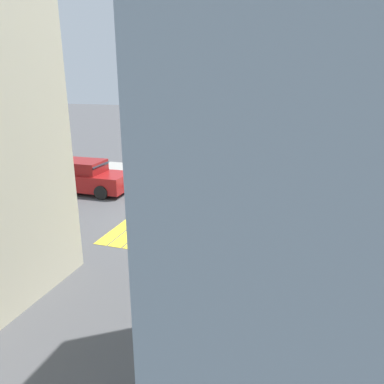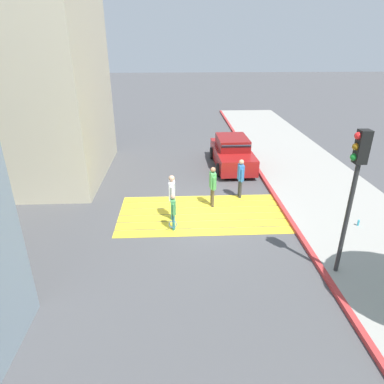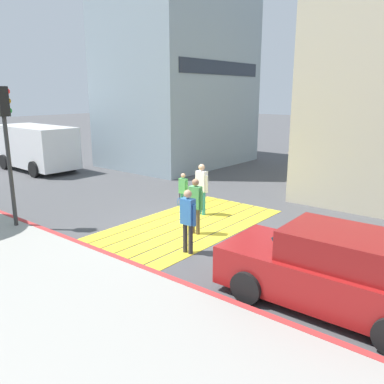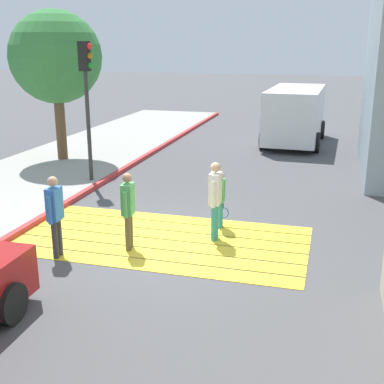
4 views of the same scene
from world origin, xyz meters
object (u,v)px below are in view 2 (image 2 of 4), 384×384
at_px(pedestrian_adult_lead, 172,194).
at_px(pedestrian_child_with_racket, 173,210).
at_px(water_bottle, 358,223).
at_px(traffic_light_corner, 355,177).
at_px(car_parked_near_curb, 232,153).
at_px(pedestrian_adult_side, 213,184).
at_px(pedestrian_adult_trailing, 241,176).

bearing_deg(pedestrian_adult_lead, pedestrian_child_with_racket, 93.11).
bearing_deg(pedestrian_child_with_racket, water_bottle, 177.76).
bearing_deg(water_bottle, traffic_light_corner, 52.03).
distance_m(car_parked_near_curb, water_bottle, 7.55).
xyz_separation_m(pedestrian_adult_lead, pedestrian_child_with_racket, (-0.04, 0.78, -0.26)).
bearing_deg(car_parked_near_curb, pedestrian_child_with_racket, 64.29).
relative_size(car_parked_near_curb, pedestrian_adult_side, 2.60).
relative_size(traffic_light_corner, pedestrian_adult_trailing, 2.49).
xyz_separation_m(traffic_light_corner, pedestrian_adult_lead, (4.71, -3.52, -2.01)).
xyz_separation_m(car_parked_near_curb, water_bottle, (-3.51, 6.66, -0.50)).
height_order(water_bottle, pedestrian_child_with_racket, pedestrian_child_with_racket).
xyz_separation_m(car_parked_near_curb, pedestrian_child_with_racket, (3.08, 6.40, 0.03)).
bearing_deg(car_parked_near_curb, pedestrian_adult_side, 71.73).
relative_size(traffic_light_corner, pedestrian_adult_side, 2.54).
distance_m(traffic_light_corner, water_bottle, 4.21).
distance_m(pedestrian_adult_trailing, pedestrian_adult_side, 1.46).
relative_size(car_parked_near_curb, traffic_light_corner, 1.02).
relative_size(water_bottle, pedestrian_child_with_racket, 0.16).
xyz_separation_m(car_parked_near_curb, pedestrian_adult_trailing, (0.26, 3.84, 0.26)).
height_order(traffic_light_corner, pedestrian_adult_side, traffic_light_corner).
xyz_separation_m(traffic_light_corner, pedestrian_adult_trailing, (1.84, -5.30, -2.05)).
xyz_separation_m(water_bottle, pedestrian_adult_side, (5.03, -2.07, 0.74)).
bearing_deg(pedestrian_adult_trailing, pedestrian_adult_lead, 31.88).
height_order(car_parked_near_curb, pedestrian_adult_side, pedestrian_adult_side).
distance_m(traffic_light_corner, pedestrian_adult_trailing, 5.97).
relative_size(traffic_light_corner, water_bottle, 19.27).
xyz_separation_m(traffic_light_corner, water_bottle, (-1.93, -2.48, -2.81)).
xyz_separation_m(traffic_light_corner, pedestrian_adult_side, (3.10, -4.55, -2.07)).
relative_size(traffic_light_corner, pedestrian_adult_lead, 2.41).
bearing_deg(pedestrian_adult_lead, traffic_light_corner, 143.21).
distance_m(pedestrian_adult_trailing, pedestrian_child_with_racket, 3.82).
distance_m(car_parked_near_curb, pedestrian_adult_trailing, 3.86).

